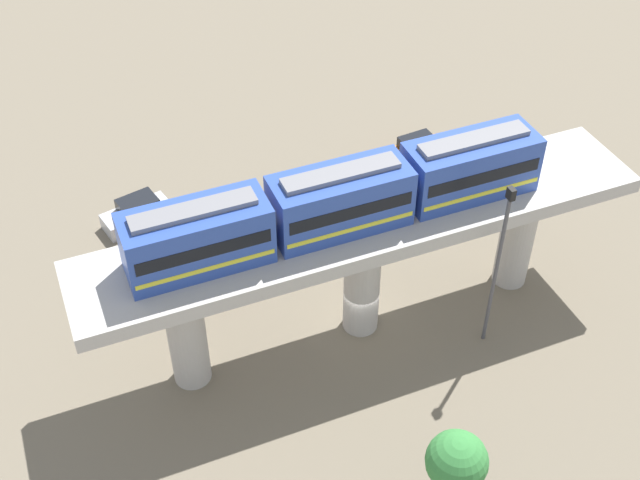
{
  "coord_description": "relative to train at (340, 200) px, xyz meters",
  "views": [
    {
      "loc": [
        27.61,
        -13.7,
        33.54
      ],
      "look_at": [
        -2.5,
        -1.32,
        4.53
      ],
      "focal_mm": 46.76,
      "sensor_mm": 36.0,
      "label": 1
    }
  ],
  "objects": [
    {
      "name": "ground_plane",
      "position": [
        0.0,
        1.32,
        -9.08
      ],
      "size": [
        120.0,
        120.0,
        0.0
      ],
      "primitive_type": "plane",
      "color": "#706654"
    },
    {
      "name": "viaduct",
      "position": [
        0.0,
        1.32,
        -3.36
      ],
      "size": [
        5.2,
        28.85,
        7.54
      ],
      "color": "#B7B2AA",
      "rests_on": "ground"
    },
    {
      "name": "train",
      "position": [
        0.0,
        0.0,
        0.0
      ],
      "size": [
        2.64,
        20.5,
        3.24
      ],
      "color": "#2D4CA5",
      "rests_on": "viaduct"
    },
    {
      "name": "parked_car_silver",
      "position": [
        -12.99,
        -7.83,
        -8.33
      ],
      "size": [
        2.68,
        4.49,
        1.76
      ],
      "rotation": [
        0.0,
        0.0,
        0.22
      ],
      "color": "#B2B5BA",
      "rests_on": "ground"
    },
    {
      "name": "parked_car_orange",
      "position": [
        -12.27,
        10.98,
        -8.33
      ],
      "size": [
        2.16,
        4.34,
        1.76
      ],
      "rotation": [
        0.0,
        0.0,
        0.09
      ],
      "color": "orange",
      "rests_on": "ground"
    },
    {
      "name": "parked_car_red",
      "position": [
        -6.54,
        -5.27,
        -8.33
      ],
      "size": [
        2.58,
        4.47,
        1.76
      ],
      "rotation": [
        0.0,
        0.0,
        0.2
      ],
      "color": "red",
      "rests_on": "ground"
    },
    {
      "name": "tree_near_viaduct",
      "position": [
        11.68,
        0.28,
        -5.25
      ],
      "size": [
        2.65,
        2.65,
        5.21
      ],
      "color": "brown",
      "rests_on": "ground"
    },
    {
      "name": "signal_post",
      "position": [
        3.4,
        7.02,
        -3.48
      ],
      "size": [
        0.44,
        0.28,
        10.14
      ],
      "color": "#4C4C51",
      "rests_on": "ground"
    }
  ]
}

